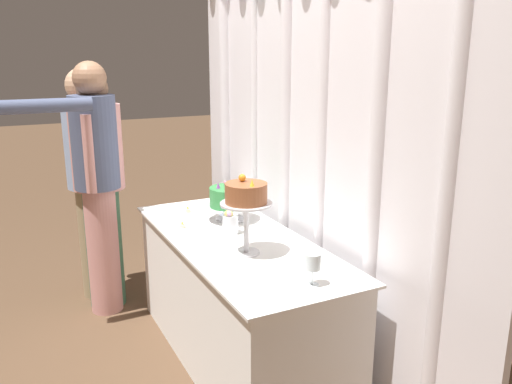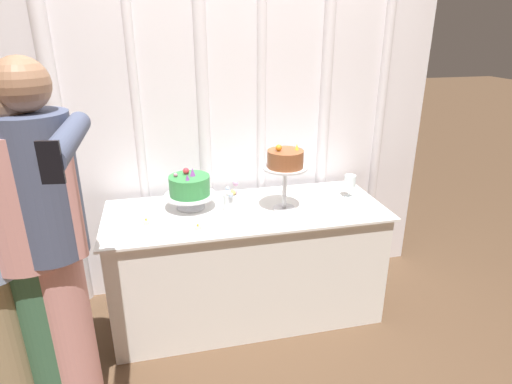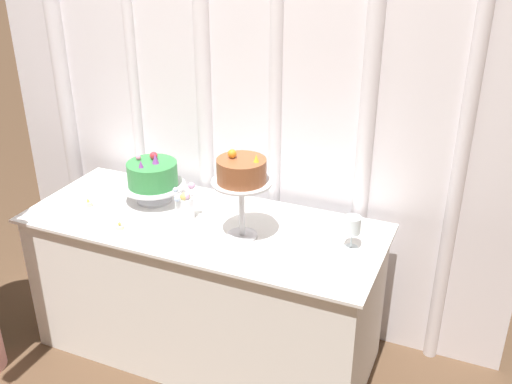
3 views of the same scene
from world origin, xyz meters
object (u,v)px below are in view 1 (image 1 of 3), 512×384
at_px(tealight_near_left, 182,226).
at_px(tealight_far_left, 188,210).
at_px(cake_table, 237,300).
at_px(wine_glass, 313,262).
at_px(guest_man_dark_suit, 99,183).
at_px(guest_girl_blue_dress, 96,177).
at_px(cake_display_nearleft, 230,199).
at_px(flower_vase, 230,222).
at_px(cake_display_nearright, 246,198).
at_px(guest_man_pink_jacket, 90,174).

bearing_deg(tealight_near_left, tealight_far_left, 154.64).
height_order(cake_table, wine_glass, wine_glass).
relative_size(cake_table, guest_man_dark_suit, 1.04).
bearing_deg(guest_girl_blue_dress, guest_man_dark_suit, 159.23).
bearing_deg(cake_display_nearleft, wine_glass, -3.26).
height_order(flower_vase, guest_man_dark_suit, guest_man_dark_suit).
distance_m(cake_display_nearleft, cake_display_nearright, 0.60).
bearing_deg(tealight_near_left, cake_display_nearright, 16.27).
height_order(tealight_far_left, guest_man_pink_jacket, guest_man_pink_jacket).
bearing_deg(flower_vase, wine_glass, 3.25).
xyz_separation_m(tealight_far_left, guest_girl_blue_dress, (-0.38, -0.50, 0.20)).
distance_m(cake_table, cake_display_nearright, 0.72).
bearing_deg(cake_display_nearright, tealight_far_left, -178.11).
height_order(cake_display_nearleft, guest_girl_blue_dress, guest_girl_blue_dress).
bearing_deg(guest_man_pink_jacket, wine_glass, 17.48).
xyz_separation_m(cake_display_nearright, guest_man_dark_suit, (-1.30, -0.50, -0.16)).
height_order(cake_table, tealight_far_left, tealight_far_left).
distance_m(wine_glass, guest_man_dark_suit, 1.87).
bearing_deg(wine_glass, tealight_far_left, -174.57).
relative_size(cake_display_nearleft, wine_glass, 2.11).
relative_size(cake_display_nearright, guest_girl_blue_dress, 0.24).
height_order(wine_glass, guest_man_dark_suit, guest_man_dark_suit).
bearing_deg(guest_girl_blue_dress, guest_man_pink_jacket, 178.21).
bearing_deg(guest_man_dark_suit, cake_table, 27.09).
bearing_deg(cake_display_nearright, cake_display_nearleft, 164.47).
height_order(wine_glass, guest_man_pink_jacket, guest_man_pink_jacket).
xyz_separation_m(cake_table, cake_display_nearright, (0.23, -0.05, 0.68)).
xyz_separation_m(guest_man_dark_suit, guest_man_pink_jacket, (-0.19, -0.03, 0.03)).
relative_size(wine_glass, guest_girl_blue_dress, 0.09).
bearing_deg(cake_display_nearleft, guest_man_pink_jacket, -143.86).
relative_size(guest_man_dark_suit, guest_man_pink_jacket, 0.98).
bearing_deg(cake_display_nearleft, cake_table, -17.91).
xyz_separation_m(cake_display_nearleft, flower_vase, (0.24, -0.10, -0.07)).
bearing_deg(tealight_near_left, flower_vase, 42.95).
relative_size(tealight_far_left, guest_man_dark_suit, 0.02).
xyz_separation_m(cake_table, tealight_near_left, (-0.32, -0.21, 0.39)).
bearing_deg(cake_table, guest_girl_blue_dress, -149.27).
bearing_deg(cake_display_nearright, cake_table, 167.98).
relative_size(tealight_far_left, tealight_near_left, 1.01).
bearing_deg(wine_glass, flower_vase, -176.75).
bearing_deg(guest_man_dark_suit, cake_display_nearleft, 41.53).
xyz_separation_m(cake_display_nearright, tealight_far_left, (-0.83, -0.03, -0.29)).
relative_size(cake_display_nearright, tealight_far_left, 10.65).
distance_m(cake_table, tealight_far_left, 0.72).
xyz_separation_m(wine_glass, flower_vase, (-0.80, -0.05, -0.04)).
distance_m(flower_vase, guest_man_pink_jacket, 1.30).
xyz_separation_m(flower_vase, tealight_near_left, (-0.23, -0.21, -0.06)).
xyz_separation_m(tealight_far_left, guest_man_dark_suit, (-0.47, -0.47, 0.13)).
bearing_deg(guest_man_dark_suit, tealight_far_left, 45.11).
relative_size(cake_table, cake_display_nearleft, 5.36).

